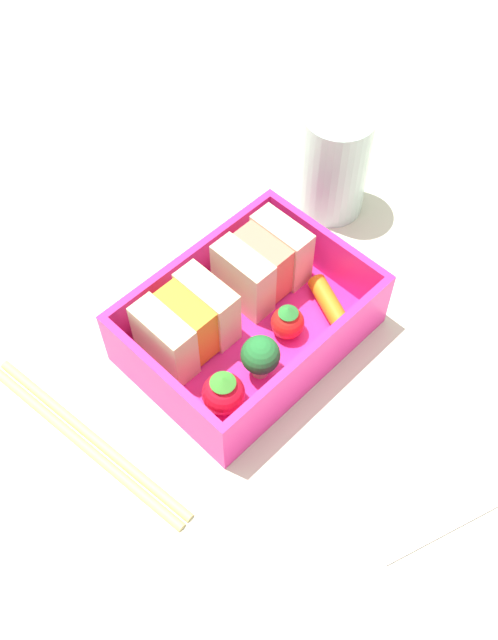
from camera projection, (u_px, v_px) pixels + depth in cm
name	position (u px, v px, depth cm)	size (l,w,h in cm)	color
ground_plane	(249.00, 346.00, 56.80)	(120.00, 120.00, 2.00)	beige
bento_tray	(249.00, 335.00, 55.48)	(17.81, 12.88, 1.20)	#EA268A
bento_rim	(249.00, 314.00, 53.15)	(17.81, 12.88, 4.47)	#EA268A
sandwich_left	(187.00, 324.00, 52.21)	(6.40, 4.99, 5.23)	beige
sandwich_center_left	(262.00, 263.00, 55.45)	(6.40, 4.99, 5.23)	beige
strawberry_far_left	(223.00, 393.00, 50.02)	(3.10, 3.10, 3.70)	red
broccoli_floret	(260.00, 356.00, 50.98)	(2.88, 2.88, 3.89)	#80C468
strawberry_left	(288.00, 322.00, 53.77)	(2.58, 2.58, 3.18)	red
carrot_stick_far_left	(329.00, 303.00, 55.62)	(1.47, 1.47, 4.77)	orange
chopstick_pair	(87.00, 439.00, 50.76)	(3.39, 19.23, 0.70)	tan
drinking_glass	(335.00, 164.00, 60.23)	(5.80, 5.80, 9.78)	silver
folded_napkin	(415.00, 480.00, 49.16)	(10.25, 8.28, 0.40)	silver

